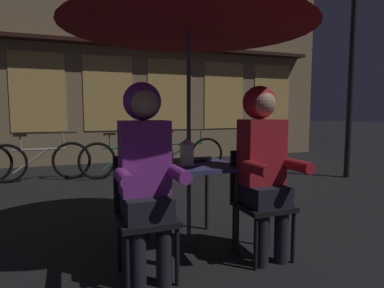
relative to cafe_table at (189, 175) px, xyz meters
The scene contains 14 objects.
ground_plane 0.64m from the cafe_table, ahead, with size 60.00×60.00×0.00m, color black.
cafe_table is the anchor object (origin of this frame).
patio_umbrella 1.42m from the cafe_table, ahead, with size 2.10×2.10×2.31m.
lantern 0.24m from the cafe_table, 120.96° to the right, with size 0.11×0.11×0.23m.
chair_left 0.62m from the cafe_table, 142.45° to the right, with size 0.40×0.40×0.87m.
chair_right 0.62m from the cafe_table, 37.55° to the right, with size 0.40×0.40×0.87m.
person_left_hooded 0.67m from the cafe_table, 138.43° to the right, with size 0.45×0.56×1.40m.
person_right_hooded 0.67m from the cafe_table, 41.57° to the right, with size 0.45×0.56×1.40m.
shopfront_building 5.96m from the cafe_table, 83.20° to the left, with size 10.00×0.93×6.20m.
street_lamp 4.65m from the cafe_table, 26.26° to the left, with size 0.32×0.32×3.88m.
bicycle_second 3.77m from the cafe_table, 112.78° to the left, with size 1.68×0.08×0.84m.
bicycle_third 3.30m from the cafe_table, 90.34° to the left, with size 1.68×0.20×0.84m.
bicycle_fourth 3.73m from the cafe_table, 71.99° to the left, with size 1.66×0.35×0.84m.
book 0.18m from the cafe_table, 51.12° to the left, with size 0.20×0.14×0.02m, color black.
Camera 1 is at (-0.97, -2.65, 1.20)m, focal length 30.62 mm.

